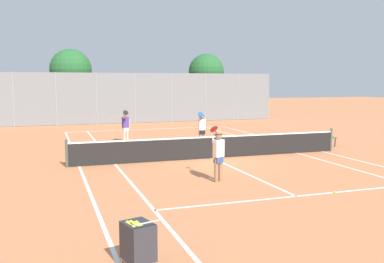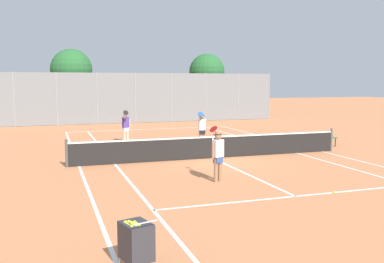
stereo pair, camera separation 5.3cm
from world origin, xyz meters
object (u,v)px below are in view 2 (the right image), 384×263
at_px(courtside_bench, 326,137).
at_px(tree_behind_left, 70,71).
at_px(player_far_right, 202,128).
at_px(player_near_side, 218,153).
at_px(tree_behind_right, 206,72).
at_px(loose_tennis_ball_0, 334,192).
at_px(tennis_net, 213,147).
at_px(player_far_left, 126,126).
at_px(ball_cart, 136,241).

bearing_deg(courtside_bench, tree_behind_left, 123.51).
relative_size(player_far_right, courtside_bench, 1.18).
height_order(player_near_side, tree_behind_right, tree_behind_right).
distance_m(loose_tennis_ball_0, tree_behind_right, 26.87).
distance_m(tennis_net, loose_tennis_ball_0, 6.61).
relative_size(tennis_net, tree_behind_left, 2.04).
distance_m(player_far_right, loose_tennis_ball_0, 9.89).
xyz_separation_m(tree_behind_left, tree_behind_right, (11.77, 0.01, -0.01)).
bearing_deg(courtside_bench, player_near_side, -145.20).
bearing_deg(loose_tennis_ball_0, player_near_side, 137.18).
bearing_deg(player_near_side, player_far_left, 97.37).
bearing_deg(tree_behind_right, player_far_right, -111.32).
bearing_deg(ball_cart, tree_behind_right, 67.22).
bearing_deg(tennis_net, player_near_side, -109.31).
distance_m(player_far_left, tree_behind_right, 17.06).
bearing_deg(ball_cart, loose_tennis_ball_0, 26.49).
relative_size(player_far_right, loose_tennis_ball_0, 26.88).
relative_size(ball_cart, loose_tennis_ball_0, 14.58).
relative_size(tennis_net, player_far_right, 6.76).
bearing_deg(tree_behind_right, loose_tennis_ball_0, -102.54).
xyz_separation_m(loose_tennis_ball_0, tree_behind_left, (-6.00, 25.92, 4.06)).
bearing_deg(tennis_net, loose_tennis_ball_0, -78.97).
bearing_deg(player_near_side, tennis_net, 70.69).
distance_m(tennis_net, ball_cart, 11.02).
xyz_separation_m(player_near_side, loose_tennis_ball_0, (2.67, -2.47, -0.89)).
relative_size(ball_cart, tree_behind_right, 0.17).
bearing_deg(tennis_net, tree_behind_right, 70.14).
relative_size(ball_cart, courtside_bench, 0.64).
height_order(player_far_left, loose_tennis_ball_0, player_far_left).
height_order(player_far_left, courtside_bench, player_far_left).
relative_size(loose_tennis_ball_0, tree_behind_right, 0.01).
bearing_deg(player_far_left, courtside_bench, -22.51).
relative_size(tennis_net, player_far_left, 6.76).
height_order(tree_behind_left, tree_behind_right, tree_behind_left).
relative_size(player_near_side, player_far_right, 1.00).
bearing_deg(loose_tennis_ball_0, player_far_left, 107.78).
distance_m(tennis_net, player_near_side, 4.26).
relative_size(player_near_side, courtside_bench, 1.18).
height_order(ball_cart, tree_behind_left, tree_behind_left).
height_order(player_near_side, loose_tennis_ball_0, player_near_side).
height_order(player_far_right, loose_tennis_ball_0, player_far_right).
bearing_deg(player_far_left, loose_tennis_ball_0, -72.22).
bearing_deg(player_near_side, player_far_right, 73.72).
distance_m(tennis_net, courtside_bench, 7.18).
distance_m(ball_cart, player_near_side, 6.87).
height_order(player_far_left, tree_behind_left, tree_behind_left).
distance_m(player_far_left, courtside_bench, 10.42).
bearing_deg(ball_cart, player_far_right, 65.45).
xyz_separation_m(tennis_net, loose_tennis_ball_0, (1.26, -6.48, -0.48)).
relative_size(courtside_bench, tree_behind_right, 0.26).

